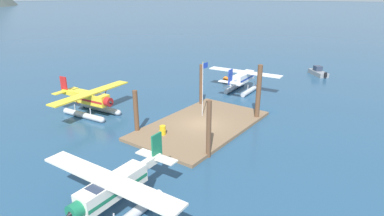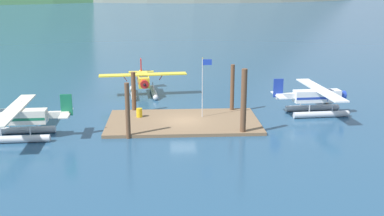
% 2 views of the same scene
% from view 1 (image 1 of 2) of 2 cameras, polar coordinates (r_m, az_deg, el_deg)
% --- Properties ---
extents(ground_plane, '(1200.00, 1200.00, 0.00)m').
position_cam_1_polar(ground_plane, '(32.61, 1.65, -3.32)').
color(ground_plane, navy).
extents(dock_platform, '(14.57, 8.38, 0.30)m').
position_cam_1_polar(dock_platform, '(32.55, 1.66, -3.08)').
color(dock_platform, brown).
rests_on(dock_platform, ground).
extents(piling_near_left, '(0.40, 0.40, 4.95)m').
position_cam_1_polar(piling_near_left, '(25.77, 3.02, -3.87)').
color(piling_near_left, brown).
rests_on(piling_near_left, ground).
extents(piling_near_right, '(0.51, 0.51, 5.98)m').
position_cam_1_polar(piling_near_right, '(34.19, 11.83, 2.69)').
color(piling_near_right, brown).
rests_on(piling_near_right, ground).
extents(piling_far_left, '(0.46, 0.46, 4.32)m').
position_cam_1_polar(piling_far_left, '(30.80, -10.00, -0.74)').
color(piling_far_left, brown).
rests_on(piling_far_left, ground).
extents(piling_far_right, '(0.41, 0.41, 5.08)m').
position_cam_1_polar(piling_far_right, '(37.82, 1.64, 4.06)').
color(piling_far_right, brown).
rests_on(piling_far_right, ground).
extents(flagpole, '(0.95, 0.10, 5.92)m').
position_cam_1_polar(flagpole, '(33.55, 2.05, 4.56)').
color(flagpole, silver).
rests_on(flagpole, dock_platform).
extents(fuel_drum, '(0.62, 0.62, 0.88)m').
position_cam_1_polar(fuel_drum, '(30.04, -5.29, -3.97)').
color(fuel_drum, gold).
rests_on(fuel_drum, dock_platform).
extents(mooring_buoy, '(0.88, 0.88, 0.88)m').
position_cam_1_polar(mooring_buoy, '(49.20, 6.05, 5.16)').
color(mooring_buoy, orange).
rests_on(mooring_buoy, ground).
extents(seaplane_yellow_bow_left, '(10.49, 7.95, 3.84)m').
position_cam_1_polar(seaplane_yellow_bow_left, '(37.03, -17.68, 1.19)').
color(seaplane_yellow_bow_left, '#B7BABF').
rests_on(seaplane_yellow_bow_left, ground).
extents(seaplane_white_stbd_fwd, '(7.97, 10.47, 3.84)m').
position_cam_1_polar(seaplane_white_stbd_fwd, '(44.71, 9.18, 5.02)').
color(seaplane_white_stbd_fwd, '#B7BABF').
rests_on(seaplane_white_stbd_fwd, ground).
extents(seaplane_cream_port_aft, '(7.98, 10.45, 3.84)m').
position_cam_1_polar(seaplane_cream_port_aft, '(20.30, -13.97, -14.48)').
color(seaplane_cream_port_aft, '#B7BABF').
rests_on(seaplane_cream_port_aft, ground).
extents(boat_grey_open_se, '(4.06, 4.00, 1.50)m').
position_cam_1_polar(boat_grey_open_se, '(57.26, 21.63, 6.01)').
color(boat_grey_open_se, gray).
rests_on(boat_grey_open_se, ground).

